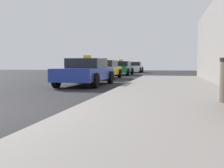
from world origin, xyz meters
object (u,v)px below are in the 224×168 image
object	(u,v)px
car_yellow	(104,69)
car_green	(121,68)
car_white	(134,67)
car_blue	(86,72)

from	to	relation	value
car_yellow	car_green	world-z (taller)	same
car_yellow	car_white	bearing A→B (deg)	-91.32
car_blue	car_yellow	world-z (taller)	same
car_green	car_white	xyz separation A→B (m)	(0.27, 7.84, -0.00)
car_blue	car_yellow	xyz separation A→B (m)	(-0.60, 6.05, -0.00)
car_blue	car_white	size ratio (longest dim) A/B	1.12
car_blue	car_white	xyz separation A→B (m)	(-0.27, 20.24, -0.00)
car_yellow	car_white	size ratio (longest dim) A/B	1.11
car_blue	car_green	distance (m)	12.42
car_blue	car_yellow	distance (m)	6.08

